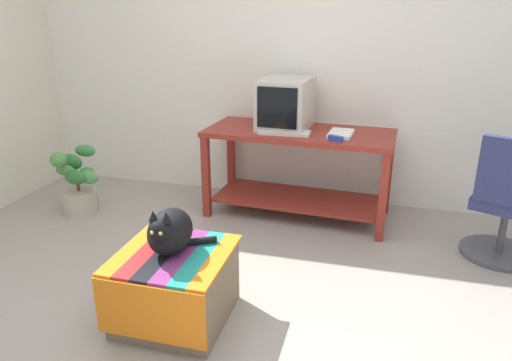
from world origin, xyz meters
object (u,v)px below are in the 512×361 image
Objects in this scene: keyboard at (284,132)px; desk at (299,158)px; tv_monitor at (286,104)px; book at (341,134)px; ottoman_with_blanket at (175,286)px; office_chair at (506,207)px; potted_plant at (78,187)px; cat at (170,231)px; stapler at (336,138)px.

desk is at bearing 53.50° from keyboard.
tv_monitor is 0.28m from keyboard.
book is 0.45× the size of ottoman_with_blanket.
office_chair is at bearing -10.93° from desk.
keyboard reaches higher than ottoman_with_blanket.
potted_plant is (-1.70, -0.31, -0.50)m from keyboard.
desk is 3.82× the size of keyboard.
tv_monitor is 1.94× the size of book.
keyboard is at bearing 73.80° from cat.
ottoman_with_blanket is at bearing 177.72° from stapler.
book is 1.25m from office_chair.
tv_monitor is 4.83× the size of stapler.
cat is (-0.74, -1.51, -0.20)m from book.
office_chair is (1.49, -0.39, -0.11)m from desk.
ottoman_with_blanket is at bearing 54.48° from office_chair.
desk is 1.72× the size of office_chair.
book reaches higher than desk.
keyboard is 0.42m from stapler.
desk is 4.25× the size of cat.
office_chair is (1.90, 1.20, -0.15)m from cat.
potted_plant is 5.17× the size of stapler.
tv_monitor is at bearing 76.53° from cat.
potted_plant is (-1.40, 1.15, 0.03)m from ottoman_with_blanket.
office_chair is at bearing 32.71° from ottoman_with_blanket.
book is at bearing 10.14° from potted_plant.
tv_monitor is 1.77m from office_chair.
book reaches higher than cat.
keyboard reaches higher than potted_plant.
book is (0.47, -0.14, -0.18)m from tv_monitor.
desk is at bearing 172.27° from book.
potted_plant is at bearing -159.08° from tv_monitor.
keyboard is at bearing -166.88° from book.
stapler is at bearing 5.63° from potted_plant.
tv_monitor is 0.57m from stapler.
ottoman_with_blanket is at bearing -39.31° from potted_plant.
book is 2.22m from potted_plant.
stapler is (0.41, -0.10, 0.01)m from keyboard.
desk is at bearing -23.65° from tv_monitor.
ottoman_with_blanket is at bearing -41.46° from cat.
book is at bearing -12.74° from tv_monitor.
cat is (-0.32, -1.45, -0.20)m from keyboard.
tv_monitor is 0.60× the size of office_chair.
keyboard is 1.49m from cat.
tv_monitor is 1.83m from ottoman_with_blanket.
book is at bearing 59.94° from cat.
tv_monitor is at bearing 156.35° from desk.
office_chair reaches higher than book.
book is at bearing 64.49° from ottoman_with_blanket.
desk is at bearing 76.14° from ottoman_with_blanket.
ottoman_with_blanket is (-0.30, -1.46, -0.53)m from keyboard.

